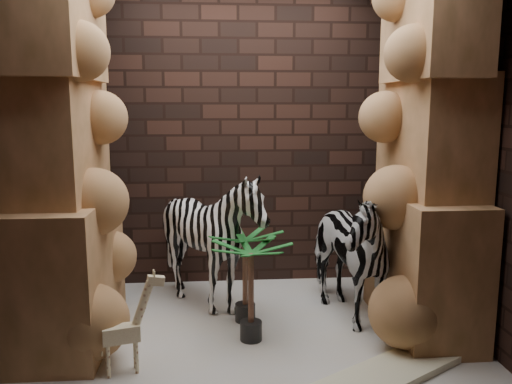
{
  "coord_description": "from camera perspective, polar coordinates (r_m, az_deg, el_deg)",
  "views": [
    {
      "loc": [
        -0.24,
        -3.93,
        1.81
      ],
      "look_at": [
        0.08,
        0.15,
        1.11
      ],
      "focal_mm": 36.67,
      "sensor_mm": 36.0,
      "label": 1
    }
  ],
  "objects": [
    {
      "name": "floor",
      "position": [
        4.33,
        -0.99,
        -15.04
      ],
      "size": [
        3.5,
        3.5,
        0.0
      ],
      "primitive_type": "plane",
      "color": "silver",
      "rests_on": "ground"
    },
    {
      "name": "wall_back",
      "position": [
        5.2,
        -1.91,
        6.22
      ],
      "size": [
        3.5,
        0.0,
        3.5
      ],
      "primitive_type": "plane",
      "rotation": [
        1.57,
        0.0,
        0.0
      ],
      "color": "black",
      "rests_on": "ground"
    },
    {
      "name": "wall_front",
      "position": [
        2.71,
        0.58,
        3.09
      ],
      "size": [
        3.5,
        0.0,
        3.5
      ],
      "primitive_type": "plane",
      "rotation": [
        -1.57,
        0.0,
        0.0
      ],
      "color": "black",
      "rests_on": "ground"
    },
    {
      "name": "wall_left",
      "position": [
        4.22,
        -25.58,
        4.5
      ],
      "size": [
        0.0,
        3.0,
        3.0
      ],
      "primitive_type": "plane",
      "rotation": [
        1.57,
        0.0,
        1.57
      ],
      "color": "black",
      "rests_on": "ground"
    },
    {
      "name": "wall_right",
      "position": [
        4.42,
        22.33,
        4.91
      ],
      "size": [
        0.0,
        3.0,
        3.0
      ],
      "primitive_type": "plane",
      "rotation": [
        1.57,
        0.0,
        -1.57
      ],
      "color": "black",
      "rests_on": "ground"
    },
    {
      "name": "rock_pillar_left",
      "position": [
        4.11,
        -21.0,
        4.69
      ],
      "size": [
        0.68,
        1.3,
        3.0
      ],
      "primitive_type": null,
      "color": "tan",
      "rests_on": "floor"
    },
    {
      "name": "rock_pillar_right",
      "position": [
        4.28,
        18.37,
        5.01
      ],
      "size": [
        0.58,
        1.25,
        3.0
      ],
      "primitive_type": null,
      "color": "tan",
      "rests_on": "floor"
    },
    {
      "name": "zebra_right",
      "position": [
        4.43,
        9.17,
        -5.33
      ],
      "size": [
        0.89,
        1.26,
        1.35
      ],
      "primitive_type": "imported",
      "rotation": [
        0.0,
        0.0,
        0.27
      ],
      "color": "white",
      "rests_on": "floor"
    },
    {
      "name": "zebra_left",
      "position": [
        4.61,
        -4.81,
        -5.95
      ],
      "size": [
        1.15,
        1.36,
        1.14
      ],
      "primitive_type": "imported",
      "rotation": [
        0.0,
        0.0,
        -0.11
      ],
      "color": "white",
      "rests_on": "floor"
    },
    {
      "name": "giraffe_toy",
      "position": [
        3.71,
        -14.56,
        -13.67
      ],
      "size": [
        0.39,
        0.22,
        0.72
      ],
      "primitive_type": null,
      "rotation": [
        0.0,
        0.0,
        0.27
      ],
      "color": "beige",
      "rests_on": "floor"
    },
    {
      "name": "palm_front",
      "position": [
        4.39,
        -1.2,
        -9.08
      ],
      "size": [
        0.36,
        0.36,
        0.8
      ],
      "primitive_type": null,
      "color": "#195A20",
      "rests_on": "floor"
    },
    {
      "name": "palm_back",
      "position": [
        4.05,
        -0.56,
        -10.75
      ],
      "size": [
        0.36,
        0.36,
        0.79
      ],
      "primitive_type": null,
      "color": "#195A20",
      "rests_on": "floor"
    },
    {
      "name": "surfboard",
      "position": [
        3.72,
        12.84,
        -19.32
      ],
      "size": [
        1.44,
        1.08,
        0.05
      ],
      "primitive_type": "cube",
      "rotation": [
        0.0,
        0.0,
        0.55
      ],
      "color": "#F3EFC4",
      "rests_on": "floor"
    }
  ]
}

